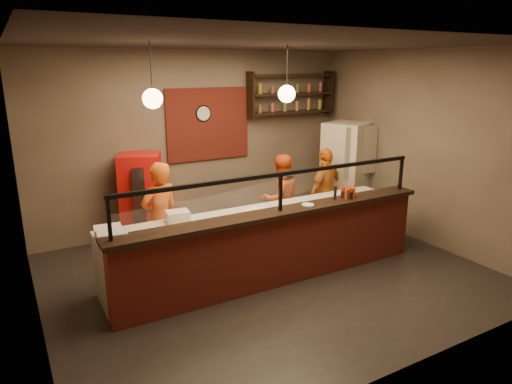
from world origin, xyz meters
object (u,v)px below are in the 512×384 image
cook_mid (280,199)px  pizza_dough (259,211)px  cook_left (160,218)px  fridge (346,172)px  wall_clock (203,113)px  cook_right (325,189)px  pepper_mill (335,193)px  red_cooler (142,199)px  condiment_caddy (348,194)px

cook_mid → pizza_dough: bearing=41.7°
cook_left → pizza_dough: cook_left is taller
fridge → pizza_dough: (-2.63, -1.18, -0.04)m
wall_clock → cook_mid: 2.09m
cook_right → pepper_mill: (-0.94, -1.40, 0.40)m
red_cooler → condiment_caddy: (2.38, -2.42, 0.34)m
wall_clock → fridge: bearing=-22.8°
wall_clock → red_cooler: bearing=-166.5°
cook_left → pepper_mill: (2.25, -1.13, 0.34)m
wall_clock → pepper_mill: bearing=-72.5°
pizza_dough → pepper_mill: size_ratio=2.32×
red_cooler → pepper_mill: red_cooler is taller
wall_clock → cook_right: (1.79, -1.32, -1.34)m
cook_right → wall_clock: bearing=-55.5°
cook_left → fridge: 3.93m
fridge → red_cooler: (-3.79, 0.74, -0.18)m
cook_mid → condiment_caddy: size_ratio=8.02×
cook_mid → pepper_mill: 1.37m
cook_mid → cook_right: (1.03, 0.09, 0.00)m
pepper_mill → fridge: bearing=45.5°
pepper_mill → condiment_caddy: bearing=-2.6°
wall_clock → condiment_caddy: (1.09, -2.73, -0.99)m
cook_right → cook_mid: bearing=-14.1°
cook_left → red_cooler: 1.29m
cook_left → cook_mid: cook_left is taller
red_cooler → cook_right: bearing=5.1°
fridge → pepper_mill: 2.35m
cook_right → pepper_mill: size_ratio=7.52×
pizza_dough → condiment_caddy: bearing=-22.3°
wall_clock → red_cooler: 1.88m
wall_clock → cook_mid: wall_clock is taller
red_cooler → pizza_dough: red_cooler is taller
fridge → red_cooler: bearing=145.8°
fridge → condiment_caddy: size_ratio=10.06×
wall_clock → cook_right: 2.60m
wall_clock → fridge: (2.50, -1.05, -1.15)m
red_cooler → condiment_caddy: red_cooler is taller
fridge → cook_left: bearing=164.7°
cook_right → cook_left: bearing=-14.3°
condiment_caddy → pepper_mill: 0.24m
cook_mid → condiment_caddy: 1.41m
pepper_mill → cook_right: bearing=56.2°
cook_left → cook_mid: size_ratio=1.08×
cook_left → pepper_mill: size_ratio=8.12×
cook_right → pizza_dough: cook_right is taller
pizza_dough → cook_mid: bearing=42.5°
condiment_caddy → wall_clock: bearing=111.8°
condiment_caddy → red_cooler: bearing=134.5°
cook_right → fridge: (0.71, 0.28, 0.19)m
cook_left → cook_right: 3.19m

